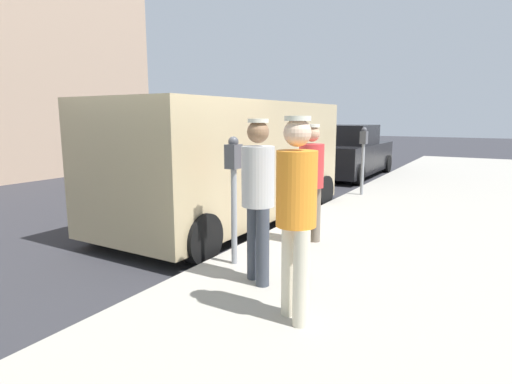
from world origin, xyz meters
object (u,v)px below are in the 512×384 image
object	(u,v)px
pedestrian_in_red	(311,177)
parked_sedan_ahead	(347,153)
parking_meter_far	(363,149)
pedestrian_in_gray	(258,191)
parking_meter_near	(234,179)
parked_van	(230,159)
pedestrian_in_orange	(296,206)

from	to	relation	value
pedestrian_in_red	parked_sedan_ahead	bearing A→B (deg)	104.50
parking_meter_far	pedestrian_in_red	size ratio (longest dim) A/B	0.92
parked_sedan_ahead	pedestrian_in_gray	bearing A→B (deg)	-77.40
pedestrian_in_gray	parking_meter_near	bearing A→B (deg)	145.89
parking_meter_far	pedestrian_in_gray	world-z (taller)	pedestrian_in_gray
parking_meter_near	parked_sedan_ahead	world-z (taller)	parking_meter_near
pedestrian_in_gray	pedestrian_in_red	bearing A→B (deg)	92.90
pedestrian_in_red	parked_van	size ratio (longest dim) A/B	0.31
parking_meter_far	pedestrian_in_red	distance (m)	4.10
parked_sedan_ahead	parking_meter_near	bearing A→B (deg)	-80.12
pedestrian_in_gray	pedestrian_in_orange	size ratio (longest dim) A/B	0.99
pedestrian_in_gray	pedestrian_in_orange	world-z (taller)	pedestrian_in_orange
pedestrian_in_gray	parked_sedan_ahead	distance (m)	9.75
pedestrian_in_red	parked_sedan_ahead	distance (m)	8.17
parking_meter_near	pedestrian_in_orange	xyz separation A→B (m)	(1.23, -0.95, -0.02)
parking_meter_far	parked_van	xyz separation A→B (m)	(-1.50, -3.12, -0.03)
pedestrian_in_gray	pedestrian_in_orange	xyz separation A→B (m)	(0.70, -0.59, 0.02)
pedestrian_in_red	parking_meter_near	bearing A→B (deg)	-109.93
parking_meter_far	parked_sedan_ahead	world-z (taller)	parking_meter_far
pedestrian_in_orange	parking_meter_near	bearing A→B (deg)	142.50
parking_meter_near	pedestrian_in_orange	world-z (taller)	pedestrian_in_orange
parked_van	pedestrian_in_gray	bearing A→B (deg)	-51.57
parking_meter_far	pedestrian_in_orange	size ratio (longest dim) A/B	0.87
parking_meter_near	parked_sedan_ahead	distance (m)	9.29
pedestrian_in_red	parked_van	distance (m)	2.17
pedestrian_in_orange	pedestrian_in_red	bearing A→B (deg)	109.67
parking_meter_near	parking_meter_far	size ratio (longest dim) A/B	1.00
pedestrian_in_gray	parking_meter_far	bearing A→B (deg)	95.35
parking_meter_near	pedestrian_in_gray	xyz separation A→B (m)	(0.53, -0.36, -0.04)
parking_meter_near	pedestrian_in_orange	bearing A→B (deg)	-37.50
parking_meter_far	parked_sedan_ahead	bearing A→B (deg)	112.60
pedestrian_in_orange	pedestrian_in_gray	bearing A→B (deg)	140.12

